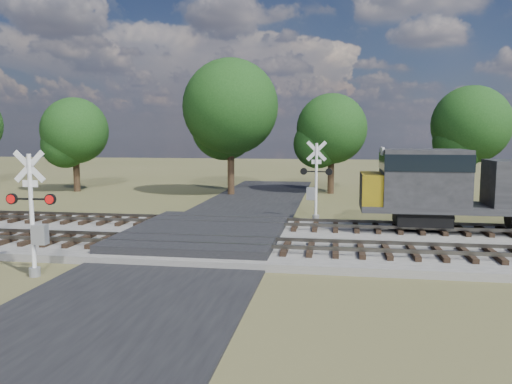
# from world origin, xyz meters

# --- Properties ---
(ground) EXTENTS (160.00, 160.00, 0.00)m
(ground) POSITION_xyz_m (0.00, 0.00, 0.00)
(ground) COLOR brown
(ground) RESTS_ON ground
(ballast_bed) EXTENTS (140.00, 10.00, 0.30)m
(ballast_bed) POSITION_xyz_m (10.00, 0.50, 0.15)
(ballast_bed) COLOR gray
(ballast_bed) RESTS_ON ground
(road) EXTENTS (7.00, 60.00, 0.08)m
(road) POSITION_xyz_m (0.00, 0.00, 0.04)
(road) COLOR black
(road) RESTS_ON ground
(crossing_panel) EXTENTS (7.00, 9.00, 0.62)m
(crossing_panel) POSITION_xyz_m (0.00, 0.50, 0.32)
(crossing_panel) COLOR #262628
(crossing_panel) RESTS_ON ground
(track_near) EXTENTS (140.00, 2.60, 0.33)m
(track_near) POSITION_xyz_m (3.12, -2.00, 0.41)
(track_near) COLOR black
(track_near) RESTS_ON ballast_bed
(track_far) EXTENTS (140.00, 2.60, 0.33)m
(track_far) POSITION_xyz_m (3.12, 3.00, 0.41)
(track_far) COLOR black
(track_far) RESTS_ON ballast_bed
(crossing_signal_near) EXTENTS (1.78, 0.39, 4.42)m
(crossing_signal_near) POSITION_xyz_m (-4.32, -6.25, 1.84)
(crossing_signal_near) COLOR silver
(crossing_signal_near) RESTS_ON ground
(crossing_signal_far) EXTENTS (1.85, 0.43, 4.60)m
(crossing_signal_far) POSITION_xyz_m (4.77, 6.79, 1.91)
(crossing_signal_far) COLOR silver
(crossing_signal_far) RESTS_ON ground
(equipment_shed) EXTENTS (5.42, 5.42, 2.79)m
(equipment_shed) POSITION_xyz_m (12.29, 13.15, 1.41)
(equipment_shed) COLOR #442A1D
(equipment_shed) RESTS_ON ground
(treeline) EXTENTS (79.45, 11.25, 11.54)m
(treeline) POSITION_xyz_m (12.91, 19.67, 6.67)
(treeline) COLOR black
(treeline) RESTS_ON ground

